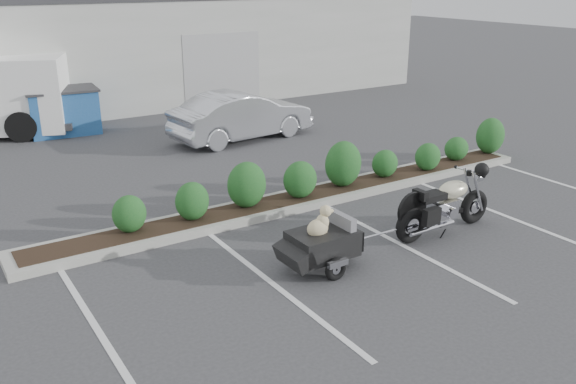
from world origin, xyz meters
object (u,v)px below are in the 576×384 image
pet_trailer (322,243)px  sedan (242,116)px  motorcycle (445,206)px  dumpster (63,111)px

pet_trailer → sedan: size_ratio=0.44×
pet_trailer → sedan: bearing=69.3°
motorcycle → dumpster: 12.25m
motorcycle → pet_trailer: motorcycle is taller
motorcycle → dumpster: (-4.09, 11.55, 0.15)m
pet_trailer → dumpster: size_ratio=0.86×
sedan → dumpster: (-4.20, 3.51, -0.01)m
dumpster → pet_trailer: bearing=-78.2°
motorcycle → pet_trailer: (-2.79, 0.02, -0.07)m
pet_trailer → dumpster: 11.60m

